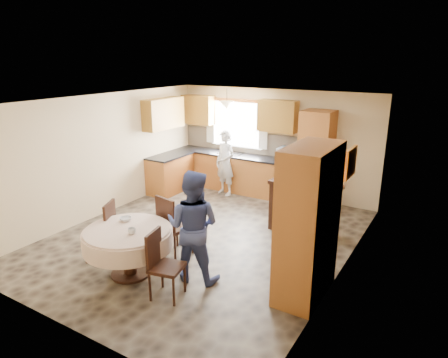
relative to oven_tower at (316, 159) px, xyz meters
name	(u,v)px	position (x,y,z in m)	size (l,w,h in m)	color
floor	(204,237)	(-1.15, -2.69, -1.06)	(5.00, 6.00, 0.01)	#6C5F4C
ceiling	(202,101)	(-1.15, -2.69, 1.44)	(5.00, 6.00, 0.01)	white
wall_back	(274,143)	(-1.15, 0.31, 0.19)	(5.00, 0.02, 2.50)	#D6BB89
wall_front	(56,235)	(-1.15, -5.69, 0.19)	(5.00, 0.02, 2.50)	#D6BB89
wall_left	(103,155)	(-3.65, -2.69, 0.19)	(0.02, 6.00, 2.50)	#D6BB89
wall_right	(346,198)	(1.35, -2.69, 0.19)	(0.02, 6.00, 2.50)	#D6BB89
window	(237,124)	(-2.15, 0.29, 0.54)	(1.40, 0.03, 1.10)	white
curtain_left	(210,120)	(-2.90, 0.24, 0.59)	(0.22, 0.02, 1.15)	white
curtain_right	(263,125)	(-1.40, 0.24, 0.59)	(0.22, 0.02, 1.15)	white
base_cab_back	(236,173)	(-2.00, 0.01, -0.62)	(3.30, 0.60, 0.88)	#CA7B36
counter_back	(236,155)	(-2.00, 0.01, -0.16)	(3.30, 0.64, 0.04)	black
base_cab_left	(170,174)	(-3.35, -0.89, -0.62)	(0.60, 1.20, 0.88)	#CA7B36
counter_left	(170,156)	(-3.35, -0.89, -0.16)	(0.64, 1.20, 0.04)	black
backsplash	(242,142)	(-2.00, 0.30, 0.12)	(3.30, 0.02, 0.55)	tan
wall_cab_left	(198,110)	(-3.20, 0.15, 0.85)	(0.85, 0.33, 0.72)	#AD782B
wall_cab_right	(278,116)	(-1.00, 0.15, 0.85)	(0.90, 0.33, 0.72)	#AD782B
wall_cab_side	(163,114)	(-3.48, -0.89, 0.85)	(0.33, 1.20, 0.72)	#AD782B
oven_tower	(316,159)	(0.00, 0.00, 0.00)	(0.66, 0.62, 2.12)	#CA7B36
oven_upper	(311,154)	(0.00, -0.31, 0.19)	(0.56, 0.01, 0.45)	black
oven_lower	(310,176)	(0.00, -0.31, -0.31)	(0.56, 0.01, 0.45)	black
pendant	(227,105)	(-2.15, -0.19, 1.06)	(0.36, 0.36, 0.18)	beige
sideboard	(304,210)	(0.33, -1.52, -0.60)	(1.29, 0.53, 0.92)	#371B0F
space_heater	(290,239)	(0.47, -2.52, -0.76)	(0.44, 0.31, 0.61)	black
cupboard	(308,223)	(1.07, -3.46, 0.01)	(0.56, 1.12, 2.13)	#CA7B36
dining_table	(128,239)	(-1.38, -4.36, -0.47)	(1.33, 1.33, 0.76)	#371B0F
chair_left	(104,228)	(-2.08, -4.19, -0.51)	(0.57, 0.57, 0.99)	#371B0F
chair_back	(171,223)	(-1.22, -3.54, -0.48)	(0.53, 0.53, 1.06)	#371B0F
chair_right	(162,261)	(-0.60, -4.53, -0.53)	(0.50, 0.50, 0.96)	#371B0F
framed_picture	(350,163)	(1.32, -2.46, 0.66)	(0.06, 0.54, 0.45)	gold
microwave	(291,155)	(-0.55, -0.04, 0.02)	(0.59, 0.40, 0.33)	silver
person_sink	(225,163)	(-2.07, -0.39, -0.28)	(0.57, 0.38, 1.56)	silver
person_dining	(193,226)	(-0.49, -3.93, -0.22)	(0.82, 0.64, 1.69)	#38457C
bowl_sideboard	(286,182)	(-0.05, -1.52, -0.11)	(0.22, 0.22, 0.06)	#B2B2B2
bottle_sideboard	(328,183)	(0.75, -1.52, 0.00)	(0.10, 0.10, 0.27)	silver
cup_table	(132,231)	(-1.21, -4.44, -0.26)	(0.11, 0.11, 0.09)	#B2B2B2
bowl_table	(126,219)	(-1.63, -4.14, -0.27)	(0.18, 0.18, 0.06)	#B2B2B2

